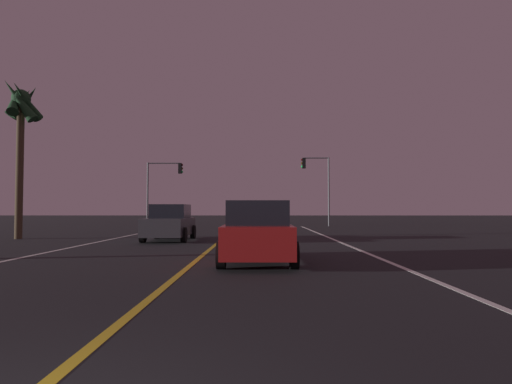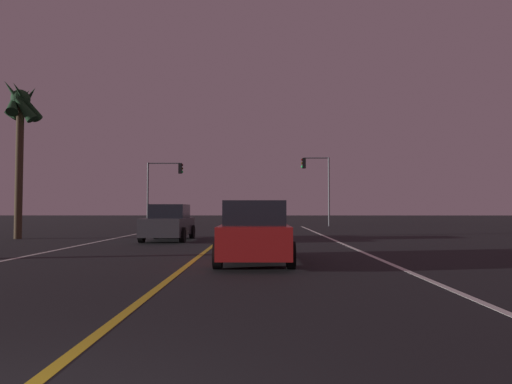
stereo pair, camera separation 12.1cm
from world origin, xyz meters
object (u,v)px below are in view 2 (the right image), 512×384
(traffic_light_near_right, at_px, (316,176))
(traffic_light_near_left, at_px, (165,179))
(car_oncoming, at_px, (169,223))
(car_lead_same_lane, at_px, (255,233))
(palm_tree_left_mid, at_px, (20,114))

(traffic_light_near_right, bearing_deg, traffic_light_near_left, -0.00)
(car_oncoming, relative_size, traffic_light_near_right, 0.72)
(car_oncoming, distance_m, traffic_light_near_right, 19.92)
(car_lead_same_lane, height_order, traffic_light_near_left, traffic_light_near_left)
(car_lead_same_lane, xyz_separation_m, palm_tree_left_mid, (-11.89, 9.63, 5.43))
(car_oncoming, height_order, traffic_light_near_right, traffic_light_near_right)
(car_oncoming, height_order, palm_tree_left_mid, palm_tree_left_mid)
(traffic_light_near_right, relative_size, traffic_light_near_left, 1.08)
(car_oncoming, bearing_deg, traffic_light_near_left, -167.03)
(car_lead_same_lane, distance_m, car_oncoming, 9.53)
(car_lead_same_lane, relative_size, palm_tree_left_mid, 0.54)
(palm_tree_left_mid, bearing_deg, traffic_light_near_left, 77.06)
(car_lead_same_lane, bearing_deg, car_oncoming, 25.88)
(car_lead_same_lane, height_order, traffic_light_near_right, traffic_light_near_right)
(palm_tree_left_mid, bearing_deg, traffic_light_near_right, 43.94)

